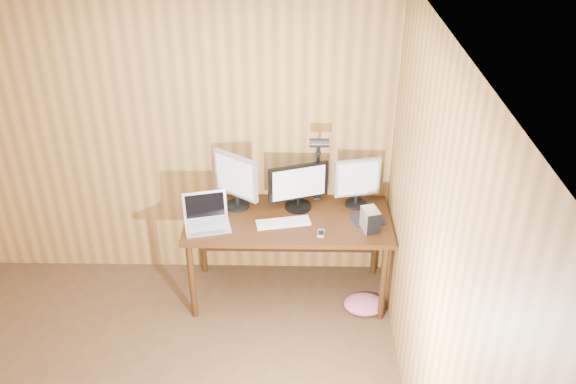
{
  "coord_description": "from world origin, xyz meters",
  "views": [
    {
      "loc": [
        1.0,
        -2.34,
        3.36
      ],
      "look_at": [
        0.93,
        1.58,
        1.02
      ],
      "focal_mm": 38.0,
      "sensor_mm": 36.0,
      "label": 1
    }
  ],
  "objects_px": {
    "monitor_left": "(236,179)",
    "laptop": "(206,217)",
    "phone": "(321,233)",
    "speaker": "(372,208)",
    "desk": "(288,226)",
    "hard_drive": "(370,220)",
    "monitor_right": "(357,181)",
    "desk_lamp": "(319,159)",
    "monitor_center": "(298,186)",
    "mouse": "(368,217)",
    "keyboard": "(283,222)"
  },
  "relations": [
    {
      "from": "desk",
      "to": "speaker",
      "type": "relative_size",
      "value": 14.18
    },
    {
      "from": "monitor_center",
      "to": "phone",
      "type": "bearing_deg",
      "value": -83.76
    },
    {
      "from": "desk",
      "to": "phone",
      "type": "xyz_separation_m",
      "value": [
        0.25,
        -0.28,
        0.13
      ]
    },
    {
      "from": "monitor_center",
      "to": "monitor_right",
      "type": "height_order",
      "value": "monitor_right"
    },
    {
      "from": "monitor_left",
      "to": "mouse",
      "type": "bearing_deg",
      "value": 25.56
    },
    {
      "from": "desk",
      "to": "monitor_right",
      "type": "distance_m",
      "value": 0.66
    },
    {
      "from": "monitor_left",
      "to": "laptop",
      "type": "relative_size",
      "value": 1.19
    },
    {
      "from": "desk",
      "to": "hard_drive",
      "type": "distance_m",
      "value": 0.69
    },
    {
      "from": "monitor_left",
      "to": "laptop",
      "type": "bearing_deg",
      "value": -94.61
    },
    {
      "from": "desk",
      "to": "laptop",
      "type": "bearing_deg",
      "value": -165.72
    },
    {
      "from": "monitor_left",
      "to": "hard_drive",
      "type": "xyz_separation_m",
      "value": [
        1.03,
        -0.31,
        -0.16
      ]
    },
    {
      "from": "phone",
      "to": "speaker",
      "type": "xyz_separation_m",
      "value": [
        0.41,
        0.28,
        0.05
      ]
    },
    {
      "from": "laptop",
      "to": "desk_lamp",
      "type": "distance_m",
      "value": 0.98
    },
    {
      "from": "monitor_center",
      "to": "keyboard",
      "type": "xyz_separation_m",
      "value": [
        -0.11,
        -0.24,
        -0.19
      ]
    },
    {
      "from": "mouse",
      "to": "phone",
      "type": "distance_m",
      "value": 0.42
    },
    {
      "from": "monitor_right",
      "to": "keyboard",
      "type": "xyz_separation_m",
      "value": [
        -0.58,
        -0.28,
        -0.21
      ]
    },
    {
      "from": "desk",
      "to": "monitor_center",
      "type": "distance_m",
      "value": 0.34
    },
    {
      "from": "phone",
      "to": "speaker",
      "type": "distance_m",
      "value": 0.5
    },
    {
      "from": "monitor_left",
      "to": "speaker",
      "type": "distance_m",
      "value": 1.09
    },
    {
      "from": "laptop",
      "to": "mouse",
      "type": "bearing_deg",
      "value": -9.93
    },
    {
      "from": "phone",
      "to": "desk_lamp",
      "type": "relative_size",
      "value": 0.16
    },
    {
      "from": "hard_drive",
      "to": "phone",
      "type": "relative_size",
      "value": 1.71
    },
    {
      "from": "monitor_center",
      "to": "hard_drive",
      "type": "height_order",
      "value": "monitor_center"
    },
    {
      "from": "laptop",
      "to": "phone",
      "type": "distance_m",
      "value": 0.88
    },
    {
      "from": "monitor_left",
      "to": "phone",
      "type": "height_order",
      "value": "monitor_left"
    },
    {
      "from": "monitor_left",
      "to": "laptop",
      "type": "distance_m",
      "value": 0.38
    },
    {
      "from": "monitor_center",
      "to": "mouse",
      "type": "bearing_deg",
      "value": -35.61
    },
    {
      "from": "mouse",
      "to": "phone",
      "type": "bearing_deg",
      "value": -174.86
    },
    {
      "from": "monitor_left",
      "to": "speaker",
      "type": "bearing_deg",
      "value": 29.67
    },
    {
      "from": "mouse",
      "to": "hard_drive",
      "type": "bearing_deg",
      "value": -113.97
    },
    {
      "from": "keyboard",
      "to": "desk_lamp",
      "type": "relative_size",
      "value": 0.66
    },
    {
      "from": "desk",
      "to": "mouse",
      "type": "xyz_separation_m",
      "value": [
        0.62,
        -0.07,
        0.15
      ]
    },
    {
      "from": "hard_drive",
      "to": "speaker",
      "type": "height_order",
      "value": "hard_drive"
    },
    {
      "from": "monitor_right",
      "to": "desk_lamp",
      "type": "xyz_separation_m",
      "value": [
        -0.31,
        0.02,
        0.18
      ]
    },
    {
      "from": "phone",
      "to": "hard_drive",
      "type": "bearing_deg",
      "value": 17.71
    },
    {
      "from": "monitor_center",
      "to": "mouse",
      "type": "height_order",
      "value": "monitor_center"
    },
    {
      "from": "keyboard",
      "to": "desk_lamp",
      "type": "distance_m",
      "value": 0.56
    },
    {
      "from": "mouse",
      "to": "hard_drive",
      "type": "height_order",
      "value": "hard_drive"
    },
    {
      "from": "monitor_left",
      "to": "hard_drive",
      "type": "height_order",
      "value": "monitor_left"
    },
    {
      "from": "desk",
      "to": "hard_drive",
      "type": "xyz_separation_m",
      "value": [
        0.62,
        -0.21,
        0.21
      ]
    },
    {
      "from": "hard_drive",
      "to": "speaker",
      "type": "bearing_deg",
      "value": 63.96
    },
    {
      "from": "monitor_center",
      "to": "monitor_left",
      "type": "relative_size",
      "value": 1.02
    },
    {
      "from": "monitor_left",
      "to": "mouse",
      "type": "xyz_separation_m",
      "value": [
        1.03,
        -0.17,
        -0.22
      ]
    },
    {
      "from": "laptop",
      "to": "phone",
      "type": "xyz_separation_m",
      "value": [
        0.87,
        -0.12,
        -0.05
      ]
    },
    {
      "from": "desk",
      "to": "monitor_right",
      "type": "height_order",
      "value": "monitor_right"
    },
    {
      "from": "hard_drive",
      "to": "desk_lamp",
      "type": "bearing_deg",
      "value": 121.38
    },
    {
      "from": "desk",
      "to": "laptop",
      "type": "relative_size",
      "value": 4.12
    },
    {
      "from": "desk",
      "to": "keyboard",
      "type": "height_order",
      "value": "keyboard"
    },
    {
      "from": "desk_lamp",
      "to": "laptop",
      "type": "bearing_deg",
      "value": -171.35
    },
    {
      "from": "desk",
      "to": "laptop",
      "type": "xyz_separation_m",
      "value": [
        -0.62,
        -0.16,
        0.18
      ]
    }
  ]
}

